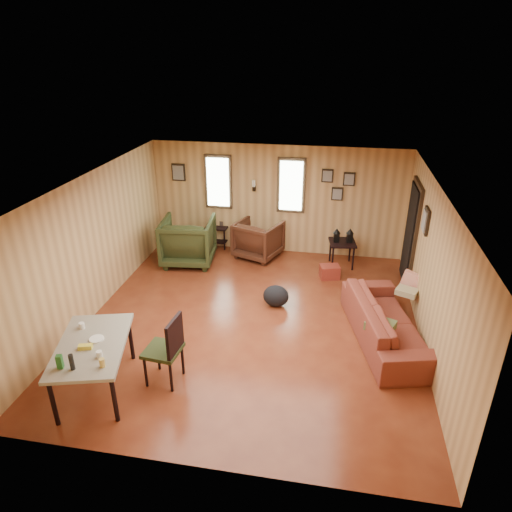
{
  "coord_description": "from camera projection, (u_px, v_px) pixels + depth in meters",
  "views": [
    {
      "loc": [
        1.23,
        -6.45,
        4.32
      ],
      "look_at": [
        0.0,
        0.4,
        1.05
      ],
      "focal_mm": 32.0,
      "sensor_mm": 36.0,
      "label": 1
    }
  ],
  "objects": [
    {
      "name": "sofa_pillows",
      "position": [
        396.0,
        304.0,
        7.33
      ],
      "size": [
        1.03,
        1.73,
        0.36
      ],
      "rotation": [
        0.0,
        0.0,
        -0.42
      ],
      "color": "#535D34",
      "rests_on": "sofa"
    },
    {
      "name": "recliner_brown",
      "position": [
        258.0,
        237.0,
        9.96
      ],
      "size": [
        1.11,
        1.08,
        0.91
      ],
      "primitive_type": "imported",
      "rotation": [
        0.0,
        0.0,
        2.79
      ],
      "color": "#442214",
      "rests_on": "ground"
    },
    {
      "name": "end_table",
      "position": [
        218.0,
        232.0,
        10.51
      ],
      "size": [
        0.51,
        0.47,
        0.63
      ],
      "rotation": [
        0.0,
        0.0,
        -0.05
      ],
      "color": "black",
      "rests_on": "ground"
    },
    {
      "name": "dining_chair",
      "position": [
        168.0,
        347.0,
        6.17
      ],
      "size": [
        0.51,
        0.51,
        1.04
      ],
      "rotation": [
        0.0,
        0.0,
        -0.1
      ],
      "color": "#2A3116",
      "rests_on": "ground"
    },
    {
      "name": "room",
      "position": [
        265.0,
        251.0,
        7.48
      ],
      "size": [
        5.54,
        6.04,
        2.44
      ],
      "color": "brown",
      "rests_on": "ground"
    },
    {
      "name": "side_table",
      "position": [
        343.0,
        241.0,
        9.49
      ],
      "size": [
        0.6,
        0.6,
        0.84
      ],
      "rotation": [
        0.0,
        0.0,
        0.15
      ],
      "color": "black",
      "rests_on": "ground"
    },
    {
      "name": "dining_table",
      "position": [
        92.0,
        349.0,
        5.98
      ],
      "size": [
        1.21,
        1.62,
        0.95
      ],
      "rotation": [
        0.0,
        0.0,
        0.26
      ],
      "color": "gray",
      "rests_on": "ground"
    },
    {
      "name": "cooler",
      "position": [
        330.0,
        272.0,
        9.16
      ],
      "size": [
        0.44,
        0.36,
        0.27
      ],
      "rotation": [
        0.0,
        0.0,
        0.26
      ],
      "color": "maroon",
      "rests_on": "ground"
    },
    {
      "name": "sofa",
      "position": [
        388.0,
        316.0,
        7.11
      ],
      "size": [
        1.2,
        2.38,
        0.9
      ],
      "primitive_type": "imported",
      "rotation": [
        0.0,
        0.0,
        1.81
      ],
      "color": "maroon",
      "rests_on": "ground"
    },
    {
      "name": "recliner_green",
      "position": [
        188.0,
        239.0,
        9.66
      ],
      "size": [
        1.16,
        1.1,
        1.09
      ],
      "primitive_type": "imported",
      "rotation": [
        0.0,
        0.0,
        -3.03
      ],
      "color": "#2A3116",
      "rests_on": "ground"
    },
    {
      "name": "backpack",
      "position": [
        276.0,
        296.0,
        8.16
      ],
      "size": [
        0.48,
        0.37,
        0.4
      ],
      "rotation": [
        0.0,
        0.0,
        -0.04
      ],
      "color": "black",
      "rests_on": "ground"
    }
  ]
}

